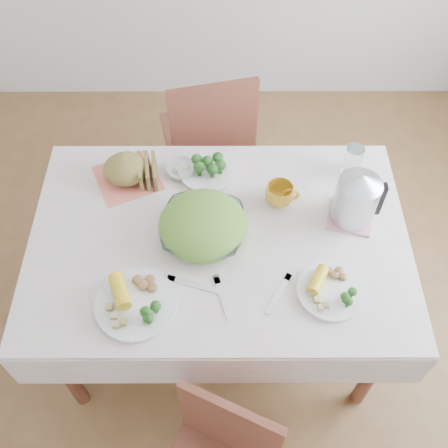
{
  "coord_description": "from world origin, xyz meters",
  "views": [
    {
      "loc": [
        0.02,
        -1.18,
        2.46
      ],
      "look_at": [
        0.02,
        0.02,
        0.82
      ],
      "focal_mm": 42.0,
      "sensor_mm": 36.0,
      "label": 1
    }
  ],
  "objects_px": {
    "dinner_plate_left": "(136,305)",
    "yellow_mug": "(279,194)",
    "dining_table": "(220,285)",
    "chair_far": "(207,138)",
    "electric_kettle": "(356,198)",
    "salad_bowl": "(203,229)",
    "dinner_plate_right": "(331,291)"
  },
  "relations": [
    {
      "from": "dinner_plate_left",
      "to": "yellow_mug",
      "type": "height_order",
      "value": "yellow_mug"
    },
    {
      "from": "dining_table",
      "to": "chair_far",
      "type": "xyz_separation_m",
      "value": [
        -0.07,
        0.85,
        0.09
      ]
    },
    {
      "from": "yellow_mug",
      "to": "electric_kettle",
      "type": "xyz_separation_m",
      "value": [
        0.29,
        -0.08,
        0.07
      ]
    },
    {
      "from": "salad_bowl",
      "to": "electric_kettle",
      "type": "xyz_separation_m",
      "value": [
        0.59,
        0.09,
        0.08
      ]
    },
    {
      "from": "dining_table",
      "to": "electric_kettle",
      "type": "relative_size",
      "value": 5.88
    },
    {
      "from": "dining_table",
      "to": "salad_bowl",
      "type": "distance_m",
      "value": 0.43
    },
    {
      "from": "chair_far",
      "to": "electric_kettle",
      "type": "distance_m",
      "value": 1.06
    },
    {
      "from": "yellow_mug",
      "to": "electric_kettle",
      "type": "distance_m",
      "value": 0.31
    },
    {
      "from": "chair_far",
      "to": "electric_kettle",
      "type": "relative_size",
      "value": 4.1
    },
    {
      "from": "salad_bowl",
      "to": "dinner_plate_right",
      "type": "distance_m",
      "value": 0.54
    },
    {
      "from": "chair_far",
      "to": "dinner_plate_right",
      "type": "xyz_separation_m",
      "value": [
        0.48,
        -1.1,
        0.31
      ]
    },
    {
      "from": "dining_table",
      "to": "yellow_mug",
      "type": "relative_size",
      "value": 11.72
    },
    {
      "from": "chair_far",
      "to": "dinner_plate_left",
      "type": "distance_m",
      "value": 1.22
    },
    {
      "from": "dinner_plate_left",
      "to": "electric_kettle",
      "type": "bearing_deg",
      "value": 25.76
    },
    {
      "from": "dinner_plate_left",
      "to": "electric_kettle",
      "type": "xyz_separation_m",
      "value": [
        0.83,
        0.4,
        0.11
      ]
    },
    {
      "from": "dinner_plate_left",
      "to": "yellow_mug",
      "type": "bearing_deg",
      "value": 41.5
    },
    {
      "from": "dining_table",
      "to": "yellow_mug",
      "type": "xyz_separation_m",
      "value": [
        0.25,
        0.18,
        0.43
      ]
    },
    {
      "from": "chair_far",
      "to": "dinner_plate_left",
      "type": "xyz_separation_m",
      "value": [
        -0.22,
        -1.16,
        0.31
      ]
    },
    {
      "from": "chair_far",
      "to": "salad_bowl",
      "type": "relative_size",
      "value": 3.0
    },
    {
      "from": "salad_bowl",
      "to": "electric_kettle",
      "type": "relative_size",
      "value": 1.36
    },
    {
      "from": "chair_far",
      "to": "yellow_mug",
      "type": "bearing_deg",
      "value": 102.3
    },
    {
      "from": "dining_table",
      "to": "yellow_mug",
      "type": "height_order",
      "value": "yellow_mug"
    },
    {
      "from": "dining_table",
      "to": "chair_far",
      "type": "distance_m",
      "value": 0.86
    },
    {
      "from": "yellow_mug",
      "to": "dinner_plate_left",
      "type": "bearing_deg",
      "value": -138.5
    },
    {
      "from": "salad_bowl",
      "to": "yellow_mug",
      "type": "relative_size",
      "value": 2.72
    },
    {
      "from": "dinner_plate_right",
      "to": "electric_kettle",
      "type": "height_order",
      "value": "electric_kettle"
    },
    {
      "from": "dining_table",
      "to": "salad_bowl",
      "type": "height_order",
      "value": "salad_bowl"
    },
    {
      "from": "salad_bowl",
      "to": "yellow_mug",
      "type": "height_order",
      "value": "yellow_mug"
    },
    {
      "from": "chair_far",
      "to": "salad_bowl",
      "type": "height_order",
      "value": "chair_far"
    },
    {
      "from": "yellow_mug",
      "to": "dining_table",
      "type": "bearing_deg",
      "value": -144.39
    },
    {
      "from": "chair_far",
      "to": "dining_table",
      "type": "bearing_deg",
      "value": 81.87
    },
    {
      "from": "dining_table",
      "to": "salad_bowl",
      "type": "bearing_deg",
      "value": 170.29
    }
  ]
}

